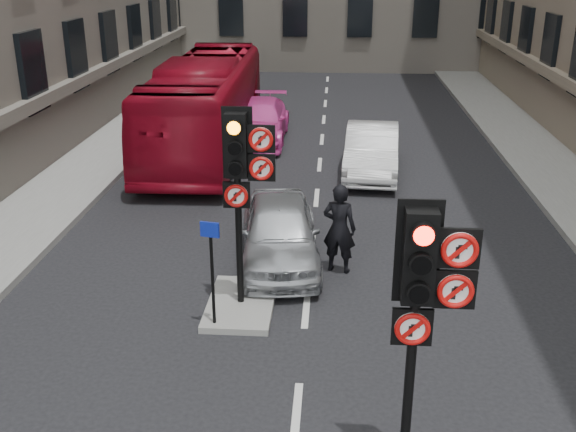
# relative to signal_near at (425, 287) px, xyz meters

# --- Properties ---
(pavement_left) EXTENTS (3.00, 50.00, 0.16)m
(pavement_left) POSITION_rel_signal_near_xyz_m (-8.69, 11.01, -2.50)
(pavement_left) COLOR gray
(pavement_left) RESTS_ON ground
(centre_island) EXTENTS (1.20, 2.00, 0.12)m
(centre_island) POSITION_rel_signal_near_xyz_m (-2.69, 4.01, -2.52)
(centre_island) COLOR gray
(centre_island) RESTS_ON ground
(signal_near) EXTENTS (0.91, 0.40, 3.58)m
(signal_near) POSITION_rel_signal_near_xyz_m (0.00, 0.00, 0.00)
(signal_near) COLOR black
(signal_near) RESTS_ON ground
(signal_far) EXTENTS (0.91, 0.40, 3.58)m
(signal_far) POSITION_rel_signal_near_xyz_m (-2.60, 4.00, 0.12)
(signal_far) COLOR black
(signal_far) RESTS_ON centre_island
(car_silver) EXTENTS (2.00, 4.11, 1.35)m
(car_silver) POSITION_rel_signal_near_xyz_m (-2.14, 6.01, -1.91)
(car_silver) COLOR #A1A4A8
(car_silver) RESTS_ON ground
(car_white) EXTENTS (1.76, 4.35, 1.41)m
(car_white) POSITION_rel_signal_near_xyz_m (0.03, 12.24, -1.88)
(car_white) COLOR silver
(car_white) RESTS_ON ground
(car_pink) EXTENTS (1.94, 4.73, 1.37)m
(car_pink) POSITION_rel_signal_near_xyz_m (-3.66, 15.63, -1.90)
(car_pink) COLOR #E342A4
(car_pink) RESTS_ON ground
(bus_red) EXTENTS (2.74, 10.80, 2.99)m
(bus_red) POSITION_rel_signal_near_xyz_m (-5.21, 14.47, -1.08)
(bus_red) COLOR maroon
(bus_red) RESTS_ON ground
(motorcycle) EXTENTS (0.66, 1.72, 1.01)m
(motorcycle) POSITION_rel_signal_near_xyz_m (-2.05, 5.77, -2.08)
(motorcycle) COLOR black
(motorcycle) RESTS_ON ground
(motorcyclist) EXTENTS (0.77, 0.61, 1.86)m
(motorcyclist) POSITION_rel_signal_near_xyz_m (-0.91, 5.65, -1.65)
(motorcyclist) COLOR black
(motorcyclist) RESTS_ON ground
(info_sign) EXTENTS (0.32, 0.12, 1.89)m
(info_sign) POSITION_rel_signal_near_xyz_m (-3.04, 3.19, -1.24)
(info_sign) COLOR black
(info_sign) RESTS_ON centre_island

